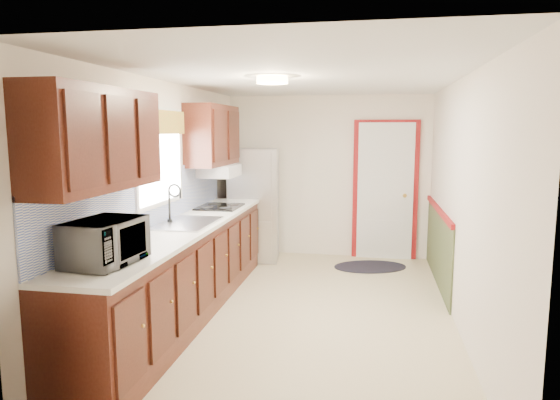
% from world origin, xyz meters
% --- Properties ---
extents(room_shell, '(3.20, 5.20, 2.52)m').
position_xyz_m(room_shell, '(0.00, 0.00, 1.20)').
color(room_shell, beige).
rests_on(room_shell, ground).
extents(kitchen_run, '(0.63, 4.00, 2.20)m').
position_xyz_m(kitchen_run, '(-1.24, -0.29, 0.81)').
color(kitchen_run, '#3A150D').
rests_on(kitchen_run, ground).
extents(back_wall_trim, '(1.12, 2.30, 2.08)m').
position_xyz_m(back_wall_trim, '(0.99, 2.21, 0.89)').
color(back_wall_trim, maroon).
rests_on(back_wall_trim, ground).
extents(ceiling_fixture, '(0.30, 0.30, 0.06)m').
position_xyz_m(ceiling_fixture, '(-0.30, -0.20, 2.36)').
color(ceiling_fixture, '#FFD88C').
rests_on(ceiling_fixture, room_shell).
extents(microwave, '(0.37, 0.61, 0.39)m').
position_xyz_m(microwave, '(-1.20, -1.77, 1.14)').
color(microwave, white).
rests_on(microwave, kitchen_run).
extents(refrigerator, '(0.75, 0.73, 1.62)m').
position_xyz_m(refrigerator, '(-1.02, 2.05, 0.81)').
color(refrigerator, '#B7B7BC').
rests_on(refrigerator, ground).
extents(rug, '(1.15, 0.91, 0.01)m').
position_xyz_m(rug, '(0.66, 1.90, 0.01)').
color(rug, black).
rests_on(rug, ground).
extents(cooktop, '(0.50, 0.59, 0.02)m').
position_xyz_m(cooktop, '(-1.19, 0.90, 0.95)').
color(cooktop, black).
rests_on(cooktop, kitchen_run).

